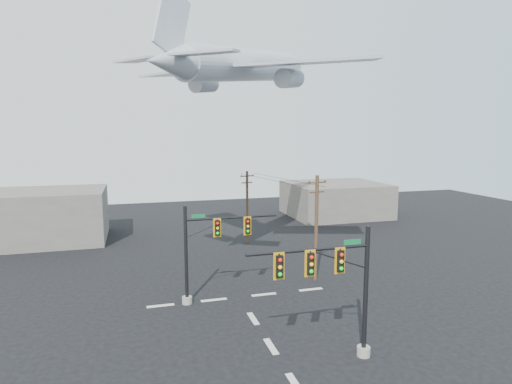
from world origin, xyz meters
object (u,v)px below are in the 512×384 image
object	(u,v)px
utility_pole_a	(316,226)
utility_pole_b	(247,206)
signal_mast_far	(207,250)
signal_mast_near	(338,287)
airliner	(246,66)

from	to	relation	value
utility_pole_a	utility_pole_b	world-z (taller)	utility_pole_a
utility_pole_b	signal_mast_far	bearing A→B (deg)	-128.82
signal_mast_far	utility_pole_b	size ratio (longest dim) A/B	0.89
signal_mast_far	utility_pole_b	xyz separation A→B (m)	(7.29, 15.75, 0.38)
signal_mast_near	signal_mast_far	size ratio (longest dim) A/B	1.03
airliner	signal_mast_far	bearing A→B (deg)	-170.03
signal_mast_near	utility_pole_a	distance (m)	13.22
signal_mast_near	utility_pole_a	size ratio (longest dim) A/B	0.83
signal_mast_far	utility_pole_a	world-z (taller)	utility_pole_a
utility_pole_a	signal_mast_near	bearing A→B (deg)	-121.04
signal_mast_far	airliner	distance (m)	16.91
signal_mast_near	signal_mast_far	distance (m)	11.79
utility_pole_a	utility_pole_b	bearing A→B (deg)	88.07
utility_pole_b	utility_pole_a	bearing A→B (deg)	-93.57
signal_mast_near	utility_pole_a	bearing A→B (deg)	71.30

